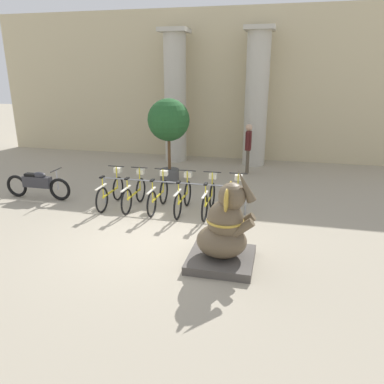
{
  "coord_description": "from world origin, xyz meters",
  "views": [
    {
      "loc": [
        2.64,
        -7.3,
        3.62
      ],
      "look_at": [
        0.77,
        0.51,
        1.0
      ],
      "focal_mm": 35.0,
      "sensor_mm": 36.0,
      "label": 1
    }
  ],
  "objects_px": {
    "bicycle_1": "(134,193)",
    "person_pedestrian": "(248,144)",
    "bicycle_3": "(183,197)",
    "potted_tree": "(169,124)",
    "bicycle_5": "(235,201)",
    "bicycle_4": "(209,199)",
    "bicycle_2": "(158,195)",
    "elephant_statue": "(224,233)",
    "motorcycle": "(38,184)",
    "bicycle_0": "(111,191)"
  },
  "relations": [
    {
      "from": "bicycle_1",
      "to": "person_pedestrian",
      "type": "xyz_separation_m",
      "value": [
        2.68,
        4.31,
        0.69
      ]
    },
    {
      "from": "bicycle_3",
      "to": "potted_tree",
      "type": "bearing_deg",
      "value": 113.91
    },
    {
      "from": "bicycle_1",
      "to": "bicycle_5",
      "type": "xyz_separation_m",
      "value": [
        2.78,
        0.03,
        0.0
      ]
    },
    {
      "from": "bicycle_3",
      "to": "person_pedestrian",
      "type": "distance_m",
      "value": 4.56
    },
    {
      "from": "bicycle_4",
      "to": "bicycle_5",
      "type": "bearing_deg",
      "value": 2.36
    },
    {
      "from": "bicycle_1",
      "to": "bicycle_2",
      "type": "bearing_deg",
      "value": -0.41
    },
    {
      "from": "elephant_statue",
      "to": "motorcycle",
      "type": "xyz_separation_m",
      "value": [
        -5.92,
        2.63,
        -0.2
      ]
    },
    {
      "from": "bicycle_4",
      "to": "bicycle_5",
      "type": "xyz_separation_m",
      "value": [
        0.69,
        0.03,
        0.0
      ]
    },
    {
      "from": "elephant_statue",
      "to": "motorcycle",
      "type": "bearing_deg",
      "value": 156.07
    },
    {
      "from": "bicycle_2",
      "to": "potted_tree",
      "type": "xyz_separation_m",
      "value": [
        -0.48,
        2.65,
        1.55
      ]
    },
    {
      "from": "motorcycle",
      "to": "bicycle_2",
      "type": "bearing_deg",
      "value": -0.77
    },
    {
      "from": "bicycle_2",
      "to": "bicycle_4",
      "type": "height_order",
      "value": "same"
    },
    {
      "from": "bicycle_0",
      "to": "bicycle_1",
      "type": "xyz_separation_m",
      "value": [
        0.69,
        0.01,
        0.0
      ]
    },
    {
      "from": "elephant_statue",
      "to": "potted_tree",
      "type": "bearing_deg",
      "value": 117.05
    },
    {
      "from": "bicycle_5",
      "to": "elephant_statue",
      "type": "bearing_deg",
      "value": -87.73
    },
    {
      "from": "bicycle_0",
      "to": "person_pedestrian",
      "type": "relative_size",
      "value": 0.95
    },
    {
      "from": "bicycle_3",
      "to": "bicycle_1",
      "type": "bearing_deg",
      "value": 179.66
    },
    {
      "from": "bicycle_2",
      "to": "bicycle_1",
      "type": "bearing_deg",
      "value": 179.59
    },
    {
      "from": "elephant_statue",
      "to": "bicycle_4",
      "type": "bearing_deg",
      "value": 107.21
    },
    {
      "from": "bicycle_4",
      "to": "potted_tree",
      "type": "height_order",
      "value": "potted_tree"
    },
    {
      "from": "bicycle_2",
      "to": "person_pedestrian",
      "type": "bearing_deg",
      "value": 65.27
    },
    {
      "from": "bicycle_5",
      "to": "motorcycle",
      "type": "distance_m",
      "value": 5.82
    },
    {
      "from": "motorcycle",
      "to": "potted_tree",
      "type": "height_order",
      "value": "potted_tree"
    },
    {
      "from": "person_pedestrian",
      "to": "potted_tree",
      "type": "bearing_deg",
      "value": -146.13
    },
    {
      "from": "potted_tree",
      "to": "motorcycle",
      "type": "bearing_deg",
      "value": -141.26
    },
    {
      "from": "bicycle_0",
      "to": "motorcycle",
      "type": "relative_size",
      "value": 0.82
    },
    {
      "from": "bicycle_2",
      "to": "potted_tree",
      "type": "bearing_deg",
      "value": 100.32
    },
    {
      "from": "bicycle_0",
      "to": "bicycle_3",
      "type": "xyz_separation_m",
      "value": [
        2.08,
        0.0,
        0.0
      ]
    },
    {
      "from": "potted_tree",
      "to": "bicycle_3",
      "type": "bearing_deg",
      "value": -66.09
    },
    {
      "from": "motorcycle",
      "to": "potted_tree",
      "type": "xyz_separation_m",
      "value": [
        3.25,
        2.6,
        1.51
      ]
    },
    {
      "from": "bicycle_1",
      "to": "bicycle_5",
      "type": "relative_size",
      "value": 1.0
    },
    {
      "from": "bicycle_2",
      "to": "motorcycle",
      "type": "bearing_deg",
      "value": 179.23
    },
    {
      "from": "motorcycle",
      "to": "bicycle_1",
      "type": "bearing_deg",
      "value": -0.86
    },
    {
      "from": "bicycle_1",
      "to": "bicycle_2",
      "type": "relative_size",
      "value": 1.0
    },
    {
      "from": "bicycle_1",
      "to": "bicycle_3",
      "type": "xyz_separation_m",
      "value": [
        1.39,
        -0.01,
        0.0
      ]
    },
    {
      "from": "person_pedestrian",
      "to": "potted_tree",
      "type": "xyz_separation_m",
      "value": [
        -2.47,
        -1.66,
        0.86
      ]
    },
    {
      "from": "bicycle_1",
      "to": "bicycle_0",
      "type": "bearing_deg",
      "value": -179.14
    },
    {
      "from": "bicycle_5",
      "to": "person_pedestrian",
      "type": "bearing_deg",
      "value": 91.32
    },
    {
      "from": "bicycle_4",
      "to": "motorcycle",
      "type": "relative_size",
      "value": 0.82
    },
    {
      "from": "bicycle_3",
      "to": "potted_tree",
      "type": "xyz_separation_m",
      "value": [
        -1.18,
        2.66,
        1.55
      ]
    },
    {
      "from": "person_pedestrian",
      "to": "bicycle_0",
      "type": "bearing_deg",
      "value": -128.02
    },
    {
      "from": "bicycle_4",
      "to": "bicycle_0",
      "type": "bearing_deg",
      "value": -179.86
    },
    {
      "from": "bicycle_1",
      "to": "bicycle_3",
      "type": "bearing_deg",
      "value": -0.34
    },
    {
      "from": "bicycle_5",
      "to": "person_pedestrian",
      "type": "height_order",
      "value": "person_pedestrian"
    },
    {
      "from": "bicycle_2",
      "to": "bicycle_3",
      "type": "height_order",
      "value": "same"
    },
    {
      "from": "bicycle_4",
      "to": "person_pedestrian",
      "type": "distance_m",
      "value": 4.41
    },
    {
      "from": "bicycle_2",
      "to": "motorcycle",
      "type": "distance_m",
      "value": 3.73
    },
    {
      "from": "bicycle_2",
      "to": "elephant_statue",
      "type": "distance_m",
      "value": 3.39
    },
    {
      "from": "person_pedestrian",
      "to": "bicycle_4",
      "type": "bearing_deg",
      "value": -97.87
    },
    {
      "from": "bicycle_3",
      "to": "elephant_statue",
      "type": "bearing_deg",
      "value": -59.87
    }
  ]
}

